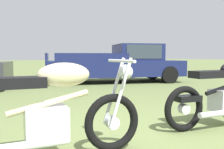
% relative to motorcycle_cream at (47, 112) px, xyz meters
% --- Properties ---
extents(ground_plane, '(120.00, 120.00, 0.00)m').
position_rel_motorcycle_cream_xyz_m(ground_plane, '(1.24, 0.24, -0.49)').
color(ground_plane, olive).
extents(motorcycle_cream, '(2.07, 0.64, 1.02)m').
position_rel_motorcycle_cream_xyz_m(motorcycle_cream, '(0.00, 0.00, 0.00)').
color(motorcycle_cream, black).
rests_on(motorcycle_cream, ground).
extents(pickup_truck_navy, '(5.54, 3.22, 1.49)m').
position_rel_motorcycle_cream_xyz_m(pickup_truck_navy, '(4.55, 6.13, 0.27)').
color(pickup_truck_navy, '#161E4C').
rests_on(pickup_truck_navy, ground).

